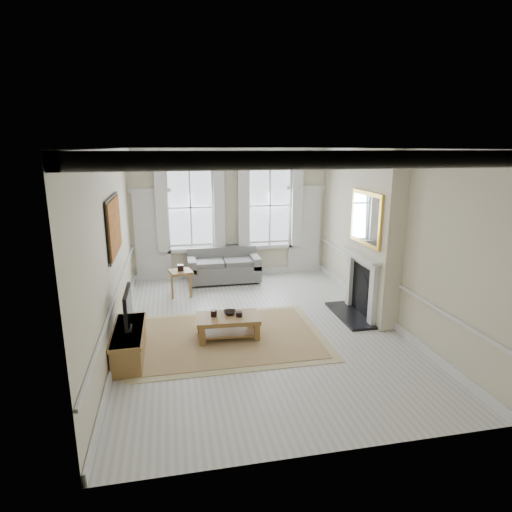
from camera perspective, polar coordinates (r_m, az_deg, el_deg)
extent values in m
plane|color=#B7B5AD|center=(8.44, 0.26, -9.54)|extent=(7.20, 7.20, 0.00)
plane|color=white|center=(7.71, 0.29, 14.21)|extent=(7.20, 7.20, 0.00)
plane|color=beige|center=(11.39, -3.41, 5.67)|extent=(5.20, 0.00, 5.20)
plane|color=beige|center=(7.82, -18.73, 0.87)|extent=(0.00, 7.20, 7.20)
plane|color=beige|center=(8.80, 17.12, 2.45)|extent=(0.00, 7.20, 7.20)
cube|color=silver|center=(11.36, -13.64, 2.44)|extent=(0.90, 0.08, 2.30)
cube|color=silver|center=(11.91, 6.49, 3.30)|extent=(0.90, 0.08, 2.30)
cube|color=#C27121|center=(8.04, -18.40, 3.81)|extent=(0.05, 1.66, 1.06)
cube|color=beige|center=(8.89, 15.52, 2.68)|extent=(0.35, 1.70, 3.38)
cube|color=black|center=(9.19, 12.43, -7.68)|extent=(0.55, 1.50, 0.05)
cube|color=silver|center=(8.61, 15.31, -5.46)|extent=(0.10, 0.18, 1.15)
cube|color=silver|center=(9.55, 12.39, -3.30)|extent=(0.10, 0.18, 1.15)
cube|color=silver|center=(8.86, 13.76, 0.10)|extent=(0.20, 1.45, 0.06)
cube|color=black|center=(9.11, 14.02, -4.45)|extent=(0.02, 0.92, 1.00)
cube|color=gold|center=(8.73, 14.41, 4.89)|extent=(0.06, 1.26, 1.06)
cube|color=slate|center=(11.14, -4.32, -2.10)|extent=(1.83, 0.89, 0.42)
cube|color=slate|center=(11.37, -4.57, 0.17)|extent=(1.83, 0.20, 0.44)
cube|color=slate|center=(11.01, -8.57, -1.08)|extent=(0.20, 0.89, 0.30)
cube|color=slate|center=(11.20, -0.19, -0.65)|extent=(0.20, 0.89, 0.30)
cylinder|color=olive|center=(10.83, -8.28, -3.96)|extent=(0.06, 0.06, 0.08)
cylinder|color=olive|center=(11.63, -0.60, -2.52)|extent=(0.06, 0.06, 0.08)
cube|color=olive|center=(10.16, -10.01, -2.10)|extent=(0.59, 0.59, 0.06)
cube|color=olive|center=(10.05, -11.03, -4.14)|extent=(0.05, 0.05, 0.55)
cube|color=olive|center=(10.06, -8.76, -4.02)|extent=(0.05, 0.05, 0.55)
cube|color=olive|center=(10.43, -11.06, -3.45)|extent=(0.05, 0.05, 0.55)
cube|color=olive|center=(10.44, -8.87, -3.34)|extent=(0.05, 0.05, 0.55)
cube|color=#A78656|center=(8.04, -3.72, -10.75)|extent=(3.50, 2.60, 0.02)
cube|color=olive|center=(7.89, -3.77, -8.29)|extent=(1.17, 0.72, 0.08)
cube|color=olive|center=(7.72, -7.01, -10.62)|extent=(0.10, 0.10, 0.35)
cube|color=olive|center=(7.84, -0.06, -10.12)|extent=(0.10, 0.10, 0.35)
cube|color=olive|center=(8.15, -7.28, -9.26)|extent=(0.10, 0.10, 0.35)
cube|color=olive|center=(8.25, -0.70, -8.81)|extent=(0.10, 0.10, 0.35)
cylinder|color=black|center=(7.87, -5.65, -7.61)|extent=(0.12, 0.12, 0.12)
cylinder|color=black|center=(7.84, -2.27, -7.77)|extent=(0.12, 0.12, 0.09)
imported|color=black|center=(7.96, -3.51, -7.53)|extent=(0.27, 0.27, 0.06)
cube|color=olive|center=(7.54, -16.53, -11.13)|extent=(0.46, 1.42, 0.51)
cube|color=black|center=(7.42, -16.53, -9.24)|extent=(0.08, 0.30, 0.03)
cube|color=black|center=(7.28, -16.75, -6.43)|extent=(0.05, 0.90, 0.55)
cube|color=black|center=(7.28, -16.51, -6.42)|extent=(0.01, 0.83, 0.49)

